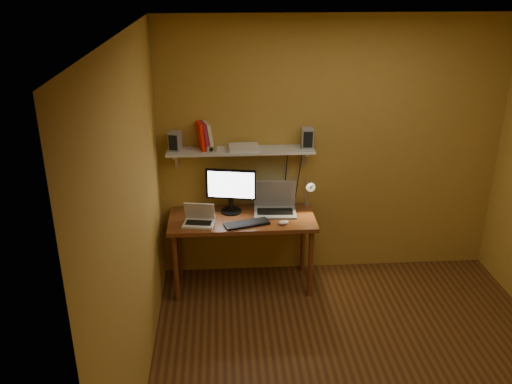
{
  "coord_description": "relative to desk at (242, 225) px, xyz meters",
  "views": [
    {
      "loc": [
        -1.08,
        -3.42,
        2.98
      ],
      "look_at": [
        -0.77,
        1.18,
        1.05
      ],
      "focal_mm": 38.0,
      "sensor_mm": 36.0,
      "label": 1
    }
  ],
  "objects": [
    {
      "name": "laptop",
      "position": [
        0.33,
        0.12,
        0.16
      ],
      "size": [
        0.42,
        0.32,
        0.3
      ],
      "rotation": [
        0.0,
        0.0,
        -0.06
      ],
      "color": "gray",
      "rests_on": "desk"
    },
    {
      "name": "netbook",
      "position": [
        -0.41,
        -0.1,
        0.14
      ],
      "size": [
        0.31,
        0.25,
        0.21
      ],
      "rotation": [
        0.0,
        0.0,
        -0.17
      ],
      "color": "silver",
      "rests_on": "desk"
    },
    {
      "name": "speaker_left",
      "position": [
        -0.61,
        0.19,
        0.8
      ],
      "size": [
        0.13,
        0.13,
        0.18
      ],
      "primitive_type": "cube",
      "rotation": [
        0.0,
        0.0,
        -0.3
      ],
      "color": "gray",
      "rests_on": "wall_shelf"
    },
    {
      "name": "room",
      "position": [
        0.9,
        -1.28,
        0.64
      ],
      "size": [
        3.44,
        3.24,
        2.64
      ],
      "color": "#5A3717",
      "rests_on": "ground"
    },
    {
      "name": "desk",
      "position": [
        0.0,
        0.0,
        0.0
      ],
      "size": [
        1.4,
        0.6,
        0.75
      ],
      "color": "brown",
      "rests_on": "ground"
    },
    {
      "name": "monitor",
      "position": [
        -0.1,
        0.14,
        0.33
      ],
      "size": [
        0.48,
        0.24,
        0.44
      ],
      "rotation": [
        0.0,
        0.0,
        -0.19
      ],
      "color": "black",
      "rests_on": "desk"
    },
    {
      "name": "shelf_camera",
      "position": [
        -0.27,
        0.13,
        0.74
      ],
      "size": [
        0.1,
        0.05,
        0.06
      ],
      "color": "silver",
      "rests_on": "wall_shelf"
    },
    {
      "name": "wall_shelf",
      "position": [
        0.0,
        0.19,
        0.69
      ],
      "size": [
        1.4,
        0.25,
        0.21
      ],
      "color": "silver",
      "rests_on": "room"
    },
    {
      "name": "speaker_right",
      "position": [
        0.64,
        0.2,
        0.81
      ],
      "size": [
        0.11,
        0.11,
        0.2
      ],
      "primitive_type": "cube",
      "rotation": [
        0.0,
        0.0,
        -0.02
      ],
      "color": "gray",
      "rests_on": "wall_shelf"
    },
    {
      "name": "books",
      "position": [
        -0.34,
        0.21,
        0.84
      ],
      "size": [
        0.18,
        0.19,
        0.26
      ],
      "color": "red",
      "rests_on": "wall_shelf"
    },
    {
      "name": "router",
      "position": [
        0.03,
        0.18,
        0.73
      ],
      "size": [
        0.28,
        0.2,
        0.05
      ],
      "primitive_type": "cube",
      "rotation": [
        0.0,
        0.0,
        0.04
      ],
      "color": "silver",
      "rests_on": "wall_shelf"
    },
    {
      "name": "keyboard",
      "position": [
        0.04,
        -0.16,
        0.1
      ],
      "size": [
        0.44,
        0.25,
        0.02
      ],
      "primitive_type": "cube",
      "rotation": [
        0.0,
        0.0,
        0.27
      ],
      "color": "black",
      "rests_on": "desk"
    },
    {
      "name": "desk_lamp",
      "position": [
        0.66,
        0.13,
        0.29
      ],
      "size": [
        0.09,
        0.23,
        0.38
      ],
      "color": "silver",
      "rests_on": "desk"
    },
    {
      "name": "mouse",
      "position": [
        0.38,
        -0.17,
        0.1
      ],
      "size": [
        0.11,
        0.09,
        0.04
      ],
      "primitive_type": "ellipsoid",
      "rotation": [
        0.0,
        0.0,
        0.27
      ],
      "color": "silver",
      "rests_on": "desk"
    }
  ]
}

